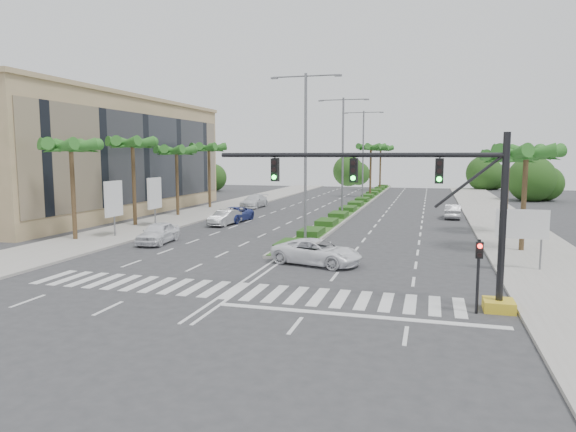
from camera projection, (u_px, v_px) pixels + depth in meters
name	position (u px, v px, depth m)	size (l,w,h in m)	color
ground	(234.00, 291.00, 23.91)	(160.00, 160.00, 0.00)	#333335
footpath_right	(518.00, 237.00, 38.98)	(6.00, 120.00, 0.15)	gray
footpath_left	(160.00, 223.00, 47.09)	(6.00, 120.00, 0.15)	gray
median	(361.00, 203.00, 66.95)	(2.20, 75.00, 0.20)	gray
median_grass	(361.00, 202.00, 66.93)	(1.80, 75.00, 0.04)	#314F1B
building	(96.00, 158.00, 55.01)	(12.00, 36.00, 12.00)	tan
signal_gantry	(444.00, 225.00, 21.03)	(12.60, 1.20, 7.20)	gold
pedestrian_signal	(479.00, 264.00, 20.20)	(0.28, 0.36, 3.00)	black
direction_sign	(522.00, 227.00, 27.67)	(2.70, 0.11, 3.40)	slate
billboard_near	(114.00, 199.00, 38.91)	(0.18, 2.10, 4.35)	slate
billboard_far	(154.00, 194.00, 44.65)	(0.18, 2.10, 4.35)	slate
palm_left_near	(71.00, 150.00, 37.09)	(4.57, 4.68, 7.55)	brown
palm_left_mid	(133.00, 146.00, 44.69)	(4.57, 4.68, 7.95)	brown
palm_left_far	(176.00, 153.00, 52.41)	(4.57, 4.68, 7.35)	brown
palm_left_end	(209.00, 150.00, 60.02)	(4.57, 4.68, 7.75)	brown
palm_right_near	(526.00, 157.00, 32.71)	(4.57, 4.68, 7.05)	brown
palm_right_far	(508.00, 160.00, 40.39)	(4.57, 4.68, 6.75)	brown
palm_median_a	(371.00, 149.00, 75.68)	(4.57, 4.68, 8.05)	brown
palm_median_b	(381.00, 150.00, 90.02)	(4.57, 4.68, 8.05)	brown
streetlight_near	(306.00, 148.00, 36.50)	(5.10, 0.25, 12.00)	slate
streetlight_mid	(343.00, 150.00, 51.81)	(5.10, 0.25, 12.00)	slate
streetlight_far	(363.00, 151.00, 67.11)	(5.10, 0.25, 12.00)	slate
car_parked_a	(158.00, 233.00, 36.67)	(1.80, 4.47, 1.52)	white
car_parked_b	(225.00, 218.00, 46.23)	(1.45, 4.17, 1.37)	#B1B2B6
car_parked_c	(233.00, 215.00, 48.56)	(2.30, 4.99, 1.39)	navy
car_parked_d	(254.00, 201.00, 61.82)	(2.13, 5.24, 1.52)	silver
car_crossing	(317.00, 252.00, 29.64)	(2.41, 5.24, 1.46)	white
car_right	(453.00, 211.00, 51.21)	(1.50, 4.31, 1.42)	#B2B1B6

